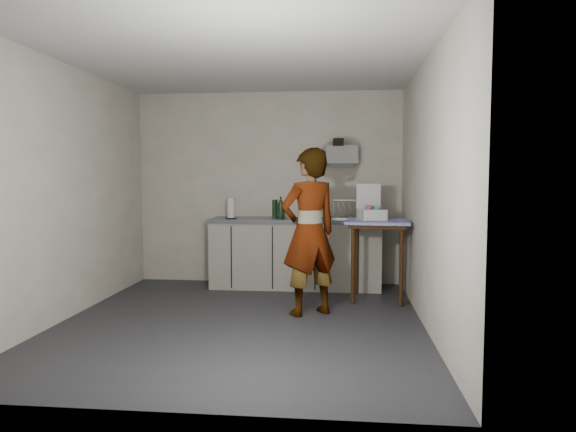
# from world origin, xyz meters

# --- Properties ---
(ground) EXTENTS (4.00, 4.00, 0.00)m
(ground) POSITION_xyz_m (0.00, 0.00, 0.00)
(ground) COLOR #2B2B30
(ground) RESTS_ON ground
(wall_back) EXTENTS (3.60, 0.02, 2.60)m
(wall_back) POSITION_xyz_m (0.00, 1.99, 1.30)
(wall_back) COLOR #BAB6A2
(wall_back) RESTS_ON ground
(wall_right) EXTENTS (0.02, 4.00, 2.60)m
(wall_right) POSITION_xyz_m (1.79, 0.00, 1.30)
(wall_right) COLOR #BAB6A2
(wall_right) RESTS_ON ground
(wall_left) EXTENTS (0.02, 4.00, 2.60)m
(wall_left) POSITION_xyz_m (-1.79, 0.00, 1.30)
(wall_left) COLOR #BAB6A2
(wall_left) RESTS_ON ground
(ceiling) EXTENTS (3.60, 4.00, 0.01)m
(ceiling) POSITION_xyz_m (0.00, 0.00, 2.60)
(ceiling) COLOR silver
(ceiling) RESTS_ON wall_back
(kitchen_counter) EXTENTS (2.24, 0.62, 0.91)m
(kitchen_counter) POSITION_xyz_m (0.40, 1.70, 0.43)
(kitchen_counter) COLOR black
(kitchen_counter) RESTS_ON ground
(wall_shelf) EXTENTS (0.42, 0.18, 0.37)m
(wall_shelf) POSITION_xyz_m (1.00, 1.92, 1.75)
(wall_shelf) COLOR white
(wall_shelf) RESTS_ON ground
(side_table) EXTENTS (0.81, 0.81, 0.95)m
(side_table) POSITION_xyz_m (1.43, 1.10, 0.83)
(side_table) COLOR #3D210D
(side_table) RESTS_ON ground
(standing_man) EXTENTS (0.77, 0.70, 1.75)m
(standing_man) POSITION_xyz_m (0.66, 0.36, 0.88)
(standing_man) COLOR #B2A593
(standing_man) RESTS_ON ground
(soap_bottle) EXTENTS (0.14, 0.14, 0.29)m
(soap_bottle) POSITION_xyz_m (0.21, 1.63, 1.05)
(soap_bottle) COLOR black
(soap_bottle) RESTS_ON kitchen_counter
(soda_can) EXTENTS (0.07, 0.07, 0.14)m
(soda_can) POSITION_xyz_m (0.50, 1.68, 0.98)
(soda_can) COLOR red
(soda_can) RESTS_ON kitchen_counter
(dark_bottle) EXTENTS (0.07, 0.07, 0.24)m
(dark_bottle) POSITION_xyz_m (0.12, 1.77, 1.03)
(dark_bottle) COLOR black
(dark_bottle) RESTS_ON kitchen_counter
(paper_towel) EXTENTS (0.15, 0.15, 0.27)m
(paper_towel) POSITION_xyz_m (-0.44, 1.60, 1.04)
(paper_towel) COLOR black
(paper_towel) RESTS_ON kitchen_counter
(dish_rack) EXTENTS (0.36, 0.27, 0.25)m
(dish_rack) POSITION_xyz_m (1.05, 1.73, 0.97)
(dish_rack) COLOR white
(dish_rack) RESTS_ON kitchen_counter
(bakery_box) EXTENTS (0.36, 0.37, 0.42)m
(bakery_box) POSITION_xyz_m (1.35, 1.17, 1.04)
(bakery_box) COLOR white
(bakery_box) RESTS_ON side_table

